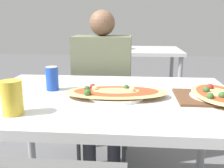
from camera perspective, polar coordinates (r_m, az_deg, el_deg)
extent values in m
cube|color=silver|center=(1.29, -0.93, -3.35)|extent=(1.27, 0.89, 0.04)
cylinder|color=#99999E|center=(1.92, -17.36, -9.99)|extent=(0.05, 0.05, 0.71)
cylinder|color=#99999E|center=(1.84, 19.05, -11.18)|extent=(0.05, 0.05, 0.71)
cube|color=#4C4C4C|center=(2.06, -1.88, -5.38)|extent=(0.40, 0.40, 0.04)
cube|color=#4C4C4C|center=(2.17, -1.35, 2.39)|extent=(0.38, 0.03, 0.45)
cylinder|color=#38383D|center=(1.98, 2.59, -13.30)|extent=(0.03, 0.03, 0.41)
cylinder|color=#38383D|center=(2.02, -7.33, -12.83)|extent=(0.03, 0.03, 0.41)
cylinder|color=#38383D|center=(2.29, 2.96, -9.41)|extent=(0.03, 0.03, 0.41)
cylinder|color=#38383D|center=(2.32, -5.55, -9.09)|extent=(0.03, 0.03, 0.41)
cylinder|color=#2D2D38|center=(2.01, 0.43, -12.29)|extent=(0.10, 0.10, 0.45)
cylinder|color=#2D2D38|center=(2.03, -5.00, -12.04)|extent=(0.10, 0.10, 0.45)
cube|color=#60664C|center=(1.95, -2.05, 2.44)|extent=(0.42, 0.27, 0.54)
sphere|color=brown|center=(1.92, -2.15, 13.16)|extent=(0.18, 0.18, 0.18)
cylinder|color=white|center=(1.26, 0.92, -2.56)|extent=(0.27, 0.27, 0.01)
ellipsoid|color=#E0AD66|center=(1.25, 0.92, -1.81)|extent=(0.51, 0.27, 0.02)
ellipsoid|color=#B24223|center=(1.25, 0.92, -1.55)|extent=(0.42, 0.22, 0.01)
sphere|color=beige|center=(1.26, -3.78, -1.00)|extent=(0.03, 0.03, 0.03)
sphere|color=maroon|center=(1.30, -4.23, -0.59)|extent=(0.03, 0.03, 0.03)
sphere|color=#335928|center=(1.29, 3.10, -0.70)|extent=(0.03, 0.03, 0.03)
sphere|color=#335928|center=(1.19, -5.36, -1.90)|extent=(0.03, 0.03, 0.03)
sphere|color=#335928|center=(1.27, -5.47, -0.96)|extent=(0.03, 0.03, 0.03)
sphere|color=beige|center=(1.24, 4.41, -1.27)|extent=(0.03, 0.03, 0.03)
cylinder|color=#1E47B2|center=(1.40, -12.90, 1.14)|extent=(0.07, 0.07, 0.12)
cylinder|color=silver|center=(1.39, -13.04, 3.64)|extent=(0.06, 0.06, 0.00)
cylinder|color=gold|center=(1.09, -20.92, -2.78)|extent=(0.08, 0.08, 0.14)
cube|color=brown|center=(1.32, 21.50, -2.77)|extent=(0.36, 0.27, 0.01)
cylinder|color=white|center=(1.32, 22.02, -2.74)|extent=(0.26, 0.26, 0.01)
ellipsoid|color=#E0AD66|center=(1.32, 22.08, -2.03)|extent=(0.24, 0.39, 0.02)
ellipsoid|color=#B24223|center=(1.32, 22.11, -1.78)|extent=(0.20, 0.32, 0.01)
sphere|color=maroon|center=(1.37, 20.58, -0.64)|extent=(0.03, 0.03, 0.03)
sphere|color=#335928|center=(1.31, 19.82, -1.23)|extent=(0.03, 0.03, 0.03)
sphere|color=#335928|center=(1.24, 22.87, -2.30)|extent=(0.03, 0.03, 0.03)
sphere|color=#335928|center=(1.21, 20.59, -2.50)|extent=(0.03, 0.03, 0.03)
cube|color=silver|center=(3.32, 5.25, 7.25)|extent=(1.10, 0.80, 0.04)
ellipsoid|color=#8C7259|center=(3.32, 1.44, 8.69)|extent=(0.32, 0.24, 0.12)
cylinder|color=#99999E|center=(3.08, -4.23, -0.34)|extent=(0.05, 0.05, 0.71)
cylinder|color=#99999E|center=(3.09, 14.44, -0.72)|extent=(0.05, 0.05, 0.71)
cylinder|color=#99999E|center=(3.76, -2.54, 2.29)|extent=(0.05, 0.05, 0.71)
cylinder|color=#99999E|center=(3.76, 12.76, 1.97)|extent=(0.05, 0.05, 0.71)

